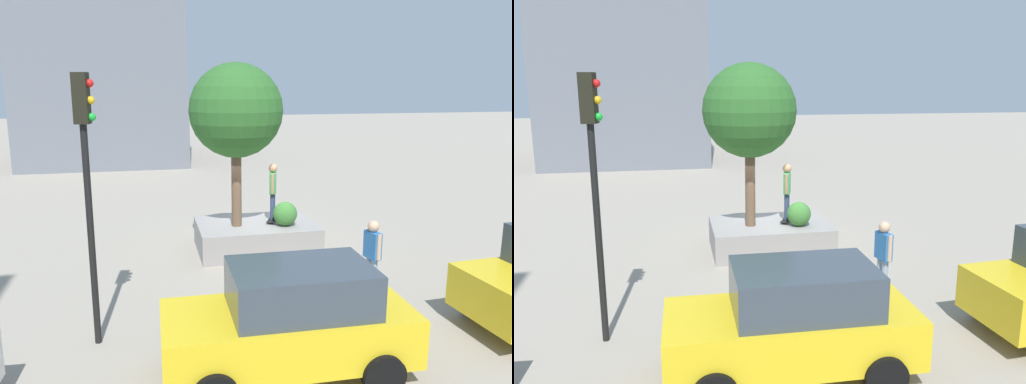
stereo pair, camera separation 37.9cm
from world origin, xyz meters
The scene contains 10 objects.
ground_plane centered at (0.00, 0.00, 0.00)m, with size 120.00×120.00×0.00m, color #9E9384.
planter_ledge centered at (0.10, 0.19, 0.40)m, with size 3.33×2.31×0.79m, color gray.
plaza_tree centered at (0.69, 0.35, 3.96)m, with size 2.53×2.53×4.45m.
boxwood_shrub centered at (-0.64, 0.62, 1.13)m, with size 0.67×0.67×0.67m, color #3D7A33.
skateboard centered at (-0.40, 0.13, 0.85)m, with size 0.54×0.81×0.07m.
skateboarder centered at (-0.40, 0.13, 1.79)m, with size 0.30×0.52×1.60m.
taxi_cab centered at (0.91, 6.58, 0.95)m, with size 4.06×1.95×1.87m.
traffic_light_corner centered at (4.09, 4.81, 3.30)m, with size 0.36×0.31×4.88m.
passerby_with_bag centered at (-1.84, 3.68, 0.97)m, with size 0.28×0.56×1.68m.
plaza_lowrise_south centered at (5.29, -17.74, 6.29)m, with size 9.24×6.99×12.57m, color slate.
Camera 1 is at (3.09, 13.85, 4.71)m, focal length 35.68 mm.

